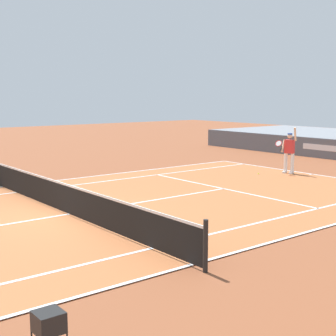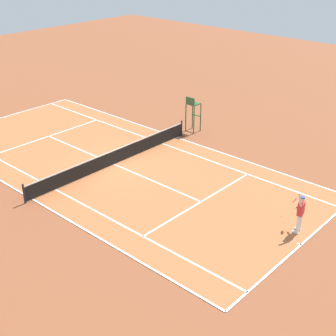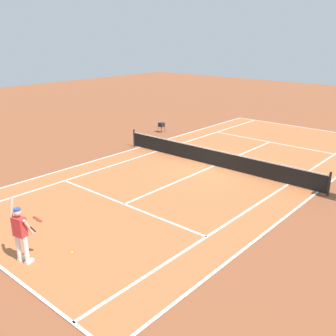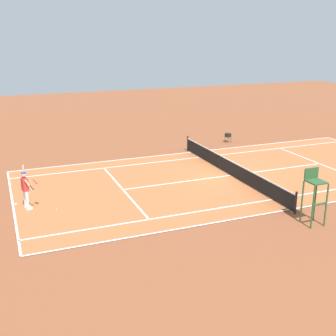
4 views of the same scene
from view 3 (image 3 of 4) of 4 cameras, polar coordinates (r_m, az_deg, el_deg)
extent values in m
plane|color=brown|center=(20.37, 6.76, 0.23)|extent=(80.00, 80.00, 0.00)
cube|color=#B76638|center=(20.37, 6.76, 0.25)|extent=(10.98, 23.78, 0.02)
cube|color=white|center=(30.62, 19.51, 5.69)|extent=(10.98, 0.10, 0.01)
cube|color=white|center=(18.09, 21.27, -3.39)|extent=(0.10, 23.78, 0.01)
cube|color=white|center=(23.72, -4.25, 3.08)|extent=(0.10, 23.78, 0.01)
cube|color=white|center=(18.53, 17.30, -2.39)|extent=(0.10, 23.78, 0.01)
cube|color=white|center=(22.80, -1.79, 2.46)|extent=(0.10, 23.78, 0.01)
cube|color=white|center=(15.82, -6.53, -5.35)|extent=(8.22, 0.10, 0.01)
cube|color=white|center=(25.71, 14.87, 3.75)|extent=(8.22, 0.10, 0.01)
cube|color=white|center=(20.36, 6.76, 0.29)|extent=(0.10, 12.80, 0.01)
cube|color=white|center=(30.53, 19.44, 5.66)|extent=(0.10, 0.20, 0.01)
cylinder|color=black|center=(17.78, 22.81, -2.19)|extent=(0.10, 0.10, 1.07)
cylinder|color=black|center=(23.89, -5.04, 4.45)|extent=(0.10, 0.10, 1.07)
cube|color=black|center=(20.22, 6.81, 1.52)|extent=(11.78, 0.02, 0.84)
cube|color=white|center=(20.10, 6.86, 2.66)|extent=(11.78, 0.03, 0.06)
cylinder|color=white|center=(12.66, -21.26, -11.01)|extent=(0.15, 0.15, 0.92)
cylinder|color=white|center=(12.43, -20.28, -11.44)|extent=(0.15, 0.15, 0.92)
cube|color=white|center=(12.89, -20.83, -12.49)|extent=(0.17, 0.30, 0.10)
cube|color=white|center=(12.67, -19.86, -12.94)|extent=(0.17, 0.30, 0.10)
cube|color=red|center=(12.20, -21.19, -8.12)|extent=(0.44, 0.32, 0.60)
sphere|color=beige|center=(12.00, -21.46, -6.12)|extent=(0.22, 0.22, 0.22)
cylinder|color=#2D4CA8|center=(11.96, -21.51, -5.73)|extent=(0.21, 0.21, 0.06)
cylinder|color=beige|center=(12.17, -22.20, -5.40)|extent=(0.13, 0.23, 0.61)
cylinder|color=beige|center=(12.06, -20.03, -8.19)|extent=(0.16, 0.34, 0.56)
cylinder|color=black|center=(12.16, -19.41, -8.57)|extent=(0.07, 0.19, 0.25)
torus|color=red|center=(12.12, -18.83, -7.22)|extent=(0.34, 0.25, 0.26)
cylinder|color=silver|center=(12.12, -18.83, -7.22)|extent=(0.30, 0.21, 0.22)
sphere|color=#D1E533|center=(12.79, -14.07, -12.08)|extent=(0.07, 0.07, 0.07)
cube|color=black|center=(27.36, -0.98, 6.45)|extent=(0.36, 0.36, 0.28)
cylinder|color=black|center=(27.46, -0.47, 5.74)|extent=(0.02, 0.02, 0.42)
cylinder|color=black|center=(27.68, -1.00, 5.85)|extent=(0.02, 0.02, 0.42)
cylinder|color=black|center=(27.21, -0.94, 5.62)|extent=(0.02, 0.02, 0.42)
cylinder|color=black|center=(27.43, -1.48, 5.73)|extent=(0.02, 0.02, 0.42)
ellipsoid|color=#D1E533|center=(27.35, -0.98, 6.61)|extent=(0.30, 0.30, 0.12)
camera|label=1|loc=(32.57, -5.63, 13.57)|focal=52.26mm
camera|label=2|loc=(28.08, -60.54, 21.63)|focal=51.80mm
camera|label=4|loc=(10.93, 111.26, 0.54)|focal=46.68mm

